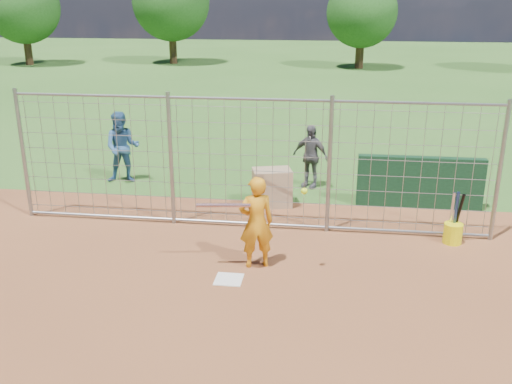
# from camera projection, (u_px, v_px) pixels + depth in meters

# --- Properties ---
(ground) EXTENTS (100.00, 100.00, 0.00)m
(ground) POSITION_uv_depth(u_px,v_px,m) (231.00, 274.00, 9.22)
(ground) COLOR #2D591E
(ground) RESTS_ON ground
(home_plate) EXTENTS (0.43, 0.43, 0.02)m
(home_plate) POSITION_uv_depth(u_px,v_px,m) (229.00, 279.00, 9.03)
(home_plate) COLOR silver
(home_plate) RESTS_ON ground
(dugout_wall) EXTENTS (2.60, 0.20, 1.10)m
(dugout_wall) POSITION_uv_depth(u_px,v_px,m) (420.00, 182.00, 11.98)
(dugout_wall) COLOR #11381E
(dugout_wall) RESTS_ON ground
(batter) EXTENTS (0.66, 0.54, 1.56)m
(batter) POSITION_uv_depth(u_px,v_px,m) (256.00, 222.00, 9.25)
(batter) COLOR orange
(batter) RESTS_ON ground
(bystander_a) EXTENTS (0.94, 0.79, 1.71)m
(bystander_a) POSITION_uv_depth(u_px,v_px,m) (122.00, 147.00, 13.52)
(bystander_a) COLOR #2A527F
(bystander_a) RESTS_ON ground
(bystander_b) EXTENTS (0.94, 0.69, 1.49)m
(bystander_b) POSITION_uv_depth(u_px,v_px,m) (310.00, 156.00, 13.19)
(bystander_b) COLOR #504F53
(bystander_b) RESTS_ON ground
(equipment_bin) EXTENTS (0.92, 0.74, 0.80)m
(equipment_bin) POSITION_uv_depth(u_px,v_px,m) (272.00, 188.00, 12.11)
(equipment_bin) COLOR tan
(equipment_bin) RESTS_ON ground
(equipment_in_play) EXTENTS (1.75, 0.18, 0.38)m
(equipment_in_play) POSITION_uv_depth(u_px,v_px,m) (243.00, 202.00, 8.95)
(equipment_in_play) COLOR silver
(equipment_in_play) RESTS_ON ground
(bucket_with_bats) EXTENTS (0.34, 0.36, 0.98)m
(bucket_with_bats) POSITION_uv_depth(u_px,v_px,m) (453.00, 230.00, 10.31)
(bucket_with_bats) COLOR yellow
(bucket_with_bats) RESTS_ON ground
(backstop_fence) EXTENTS (9.08, 0.08, 2.60)m
(backstop_fence) POSITION_uv_depth(u_px,v_px,m) (249.00, 165.00, 10.68)
(backstop_fence) COLOR gray
(backstop_fence) RESTS_ON ground
(tree_line) EXTENTS (44.66, 6.72, 6.48)m
(tree_line) POSITION_uv_depth(u_px,v_px,m) (364.00, 5.00, 33.94)
(tree_line) COLOR #3F2B19
(tree_line) RESTS_ON ground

